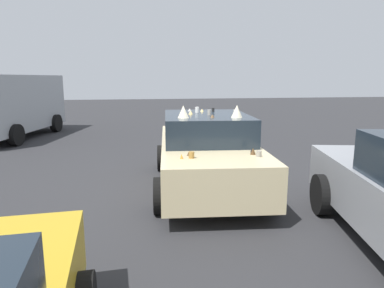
# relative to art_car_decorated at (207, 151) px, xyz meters

# --- Properties ---
(ground_plane) EXTENTS (60.00, 60.00, 0.00)m
(ground_plane) POSITION_rel_art_car_decorated_xyz_m (-0.02, 0.00, -0.75)
(ground_plane) COLOR #2D2D30
(art_car_decorated) EXTENTS (4.52, 2.33, 1.71)m
(art_car_decorated) POSITION_rel_art_car_decorated_xyz_m (0.00, 0.00, 0.00)
(art_car_decorated) COLOR beige
(art_car_decorated) RESTS_ON ground
(parked_van_far_left) EXTENTS (5.33, 3.03, 2.30)m
(parked_van_far_left) POSITION_rel_art_car_decorated_xyz_m (6.89, 5.99, 0.54)
(parked_van_far_left) COLOR #9EA3A8
(parked_van_far_left) RESTS_ON ground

